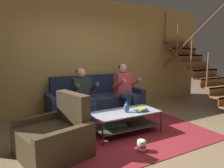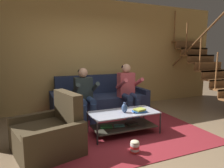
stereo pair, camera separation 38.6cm
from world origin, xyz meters
TOP-DOWN VIEW (x-y plane):
  - ground at (0.00, 0.00)m, footprint 16.80×16.80m
  - back_partition at (0.00, 2.46)m, footprint 8.40×0.12m
  - staircase_run at (3.19, 1.23)m, footprint 1.03×2.39m
  - couch at (0.14, 1.89)m, footprint 2.35×0.91m
  - person_seated_left at (-0.38, 1.35)m, footprint 0.50×0.58m
  - person_seated_right at (0.67, 1.35)m, footprint 0.50×0.58m
  - coffee_table at (0.11, 0.46)m, footprint 1.26×0.60m
  - area_rug at (0.13, 1.05)m, footprint 3.00×3.38m
  - vase at (0.11, 0.42)m, footprint 0.11×0.11m
  - book_stack at (0.38, 0.34)m, footprint 0.25×0.21m
  - armchair at (-1.24, 0.26)m, footprint 1.08×1.13m
  - popcorn_tub at (-0.06, -0.28)m, footprint 0.14×0.14m

SIDE VIEW (x-z plane):
  - ground at x=0.00m, z-range 0.00..0.00m
  - area_rug at x=0.13m, z-range 0.00..0.01m
  - popcorn_tub at x=-0.06m, z-range 0.00..0.19m
  - coffee_table at x=0.11m, z-range 0.07..0.48m
  - armchair at x=-1.24m, z-range -0.17..0.72m
  - couch at x=0.14m, z-range -0.16..0.77m
  - book_stack at x=0.38m, z-range 0.41..0.48m
  - vase at x=0.11m, z-range 0.41..0.60m
  - person_seated_left at x=-0.38m, z-range 0.06..1.24m
  - person_seated_right at x=0.67m, z-range 0.06..1.30m
  - staircase_run at x=3.19m, z-range -0.34..2.45m
  - back_partition at x=0.00m, z-range 0.00..2.90m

